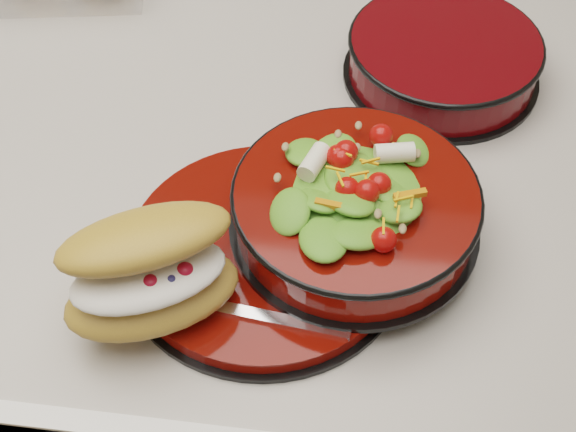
# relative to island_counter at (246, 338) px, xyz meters

# --- Properties ---
(island_counter) EXTENTS (1.24, 0.74, 0.90)m
(island_counter) POSITION_rel_island_counter_xyz_m (0.00, 0.00, 0.00)
(island_counter) COLOR white
(island_counter) RESTS_ON ground
(dinner_plate) EXTENTS (0.27, 0.27, 0.02)m
(dinner_plate) POSITION_rel_island_counter_xyz_m (0.07, -0.17, 0.46)
(dinner_plate) COLOR black
(dinner_plate) RESTS_ON island_counter
(salad_bowl) EXTENTS (0.24, 0.24, 0.10)m
(salad_bowl) POSITION_rel_island_counter_xyz_m (0.15, -0.14, 0.50)
(salad_bowl) COLOR black
(salad_bowl) RESTS_ON dinner_plate
(croissant) EXTENTS (0.18, 0.16, 0.09)m
(croissant) POSITION_rel_island_counter_xyz_m (-0.02, -0.25, 0.51)
(croissant) COLOR #C48C3C
(croissant) RESTS_ON dinner_plate
(fork) EXTENTS (0.16, 0.04, 0.00)m
(fork) POSITION_rel_island_counter_xyz_m (0.07, -0.25, 0.47)
(fork) COLOR silver
(fork) RESTS_ON dinner_plate
(extra_bowl) EXTENTS (0.23, 0.23, 0.05)m
(extra_bowl) POSITION_rel_island_counter_xyz_m (0.23, 0.11, 0.48)
(extra_bowl) COLOR black
(extra_bowl) RESTS_ON island_counter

